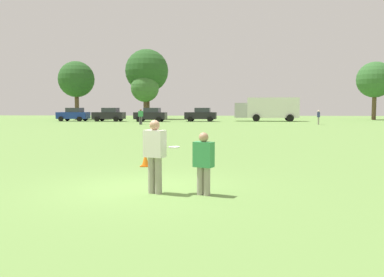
% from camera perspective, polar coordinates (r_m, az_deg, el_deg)
% --- Properties ---
extents(ground_plane, '(153.43, 153.43, 0.00)m').
position_cam_1_polar(ground_plane, '(10.27, -6.96, -6.95)').
color(ground_plane, '#6B9347').
extents(player_thrower, '(0.55, 0.45, 1.73)m').
position_cam_1_polar(player_thrower, '(9.48, -5.26, -1.95)').
color(player_thrower, gray).
rests_on(player_thrower, ground).
extents(player_defender, '(0.51, 0.41, 1.45)m').
position_cam_1_polar(player_defender, '(9.29, 1.65, -3.09)').
color(player_defender, gray).
rests_on(player_defender, ground).
extents(frisbee, '(0.27, 0.27, 0.04)m').
position_cam_1_polar(frisbee, '(9.50, -2.56, -1.23)').
color(frisbee, white).
extents(traffic_cone, '(0.32, 0.32, 0.48)m').
position_cam_1_polar(traffic_cone, '(13.86, -6.58, -2.98)').
color(traffic_cone, '#D8590C').
rests_on(traffic_cone, ground).
extents(parked_car_near_left, '(4.32, 2.45, 1.82)m').
position_cam_1_polar(parked_car_near_left, '(57.40, -16.34, 3.28)').
color(parked_car_near_left, navy).
rests_on(parked_car_near_left, ground).
extents(parked_car_mid_left, '(4.32, 2.45, 1.82)m').
position_cam_1_polar(parked_car_mid_left, '(55.55, -11.58, 3.33)').
color(parked_car_mid_left, black).
rests_on(parked_car_mid_left, ground).
extents(parked_car_center, '(4.32, 2.45, 1.82)m').
position_cam_1_polar(parked_car_center, '(53.80, -5.82, 3.37)').
color(parked_car_center, black).
rests_on(parked_car_center, ground).
extents(parked_car_mid_right, '(4.32, 2.45, 1.82)m').
position_cam_1_polar(parked_car_mid_right, '(54.22, 1.30, 3.40)').
color(parked_car_mid_right, black).
rests_on(parked_car_mid_right, ground).
extents(box_truck, '(8.65, 3.40, 3.18)m').
position_cam_1_polar(box_truck, '(55.94, 10.64, 4.21)').
color(box_truck, white).
rests_on(box_truck, ground).
extents(bystander_sideline_watcher, '(0.55, 0.42, 1.75)m').
position_cam_1_polar(bystander_sideline_watcher, '(45.07, -7.24, 3.20)').
color(bystander_sideline_watcher, '#4C4C51').
rests_on(bystander_sideline_watcher, ground).
extents(bystander_far_jogger, '(0.40, 0.50, 1.60)m').
position_cam_1_polar(bystander_far_jogger, '(47.17, 17.38, 2.99)').
color(bystander_far_jogger, gray).
rests_on(bystander_far_jogger, ground).
extents(tree_west_oak, '(5.43, 5.43, 8.83)m').
position_cam_1_polar(tree_west_oak, '(64.37, -15.97, 8.00)').
color(tree_west_oak, brown).
rests_on(tree_west_oak, ground).
extents(tree_west_maple, '(4.26, 4.26, 6.93)m').
position_cam_1_polar(tree_west_maple, '(62.14, -6.64, 7.06)').
color(tree_west_maple, brown).
rests_on(tree_west_maple, ground).
extents(tree_center_elm, '(6.65, 6.65, 10.80)m').
position_cam_1_polar(tree_center_elm, '(63.73, -6.37, 9.40)').
color(tree_center_elm, brown).
rests_on(tree_center_elm, ground).
extents(tree_east_birch, '(5.29, 5.29, 8.59)m').
position_cam_1_polar(tree_east_birch, '(66.13, 24.36, 7.53)').
color(tree_east_birch, brown).
rests_on(tree_east_birch, ground).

